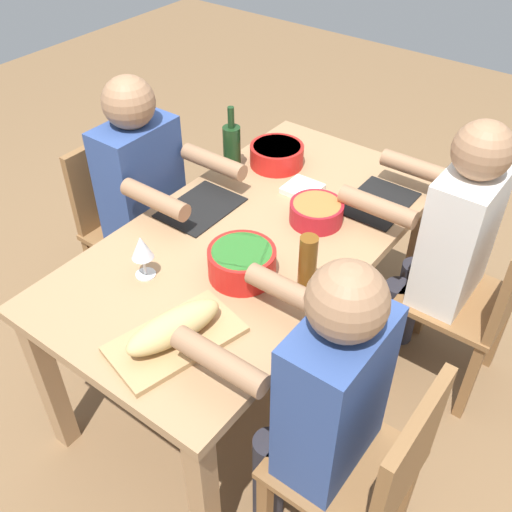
{
  "coord_description": "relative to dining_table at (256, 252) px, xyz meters",
  "views": [
    {
      "loc": [
        -1.4,
        -1.04,
        2.07
      ],
      "look_at": [
        0.0,
        0.0,
        0.63
      ],
      "focal_mm": 41.0,
      "sensor_mm": 36.0,
      "label": 1
    }
  ],
  "objects": [
    {
      "name": "serving_bowl_salad",
      "position": [
        0.45,
        0.23,
        0.14
      ],
      "size": [
        0.23,
        0.23,
        0.09
      ],
      "color": "red",
      "rests_on": "dining_table"
    },
    {
      "name": "wine_glass",
      "position": [
        -0.42,
        0.16,
        0.21
      ],
      "size": [
        0.08,
        0.08,
        0.17
      ],
      "color": "silver",
      "rests_on": "dining_table"
    },
    {
      "name": "diner_near_right",
      "position": [
        0.46,
        -0.57,
        0.05
      ],
      "size": [
        0.41,
        0.53,
        1.2
      ],
      "color": "#2D2D38",
      "rests_on": "ground_plane"
    },
    {
      "name": "serving_bowl_fruit",
      "position": [
        0.2,
        -0.14,
        0.14
      ],
      "size": [
        0.21,
        0.21,
        0.08
      ],
      "color": "#B21923",
      "rests_on": "dining_table"
    },
    {
      "name": "chair_near_right",
      "position": [
        0.46,
        -0.76,
        -0.17
      ],
      "size": [
        0.4,
        0.4,
        0.85
      ],
      "color": "olive",
      "rests_on": "ground_plane"
    },
    {
      "name": "placemat_near_right",
      "position": [
        0.46,
        -0.27,
        0.09
      ],
      "size": [
        0.32,
        0.23,
        0.01
      ],
      "primitive_type": "cube",
      "color": "black",
      "rests_on": "dining_table"
    },
    {
      "name": "serving_bowl_greens",
      "position": [
        -0.22,
        -0.1,
        0.15
      ],
      "size": [
        0.23,
        0.23,
        0.11
      ],
      "color": "red",
      "rests_on": "dining_table"
    },
    {
      "name": "beer_bottle",
      "position": [
        -0.15,
        -0.32,
        0.2
      ],
      "size": [
        0.06,
        0.06,
        0.22
      ],
      "primitive_type": "cylinder",
      "color": "brown",
      "rests_on": "dining_table"
    },
    {
      "name": "bread_loaf",
      "position": [
        -0.58,
        -0.13,
        0.16
      ],
      "size": [
        0.34,
        0.19,
        0.09
      ],
      "primitive_type": "ellipsoid",
      "rotation": [
        0.0,
        0.0,
        -0.25
      ],
      "color": "tan",
      "rests_on": "cutting_board"
    },
    {
      "name": "cutting_board",
      "position": [
        -0.58,
        -0.13,
        0.1
      ],
      "size": [
        0.44,
        0.31,
        0.02
      ],
      "primitive_type": "cube",
      "rotation": [
        0.0,
        0.0,
        -0.25
      ],
      "color": "tan",
      "rests_on": "dining_table"
    },
    {
      "name": "wine_bottle",
      "position": [
        0.31,
        0.36,
        0.2
      ],
      "size": [
        0.08,
        0.08,
        0.29
      ],
      "color": "#193819",
      "rests_on": "dining_table"
    },
    {
      "name": "ground_plane",
      "position": [
        0.0,
        0.0,
        -0.65
      ],
      "size": [
        8.0,
        8.0,
        0.0
      ],
      "primitive_type": "plane",
      "color": "brown"
    },
    {
      "name": "chair_near_left",
      "position": [
        -0.46,
        -0.76,
        -0.17
      ],
      "size": [
        0.4,
        0.4,
        0.85
      ],
      "color": "olive",
      "rests_on": "ground_plane"
    },
    {
      "name": "napkin_stack",
      "position": [
        0.34,
        0.02,
        0.1
      ],
      "size": [
        0.14,
        0.14,
        0.02
      ],
      "primitive_type": "cube",
      "rotation": [
        0.0,
        0.0,
        0.01
      ],
      "color": "white",
      "rests_on": "dining_table"
    },
    {
      "name": "diner_near_left",
      "position": [
        -0.46,
        -0.57,
        0.05
      ],
      "size": [
        0.41,
        0.53,
        1.2
      ],
      "color": "#2D2D38",
      "rests_on": "ground_plane"
    },
    {
      "name": "dining_table",
      "position": [
        0.0,
        0.0,
        0.0
      ],
      "size": [
        1.66,
        0.87,
        0.74
      ],
      "color": "#A87F56",
      "rests_on": "ground_plane"
    },
    {
      "name": "placemat_far_center",
      "position": [
        0.0,
        0.27,
        0.09
      ],
      "size": [
        0.32,
        0.23,
        0.01
      ],
      "primitive_type": "cube",
      "color": "black",
      "rests_on": "dining_table"
    },
    {
      "name": "chair_far_center",
      "position": [
        0.0,
        0.76,
        -0.17
      ],
      "size": [
        0.4,
        0.4,
        0.85
      ],
      "color": "olive",
      "rests_on": "ground_plane"
    },
    {
      "name": "diner_far_center",
      "position": [
        -0.0,
        0.57,
        0.05
      ],
      "size": [
        0.41,
        0.53,
        1.2
      ],
      "color": "#2D2D38",
      "rests_on": "ground_plane"
    }
  ]
}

